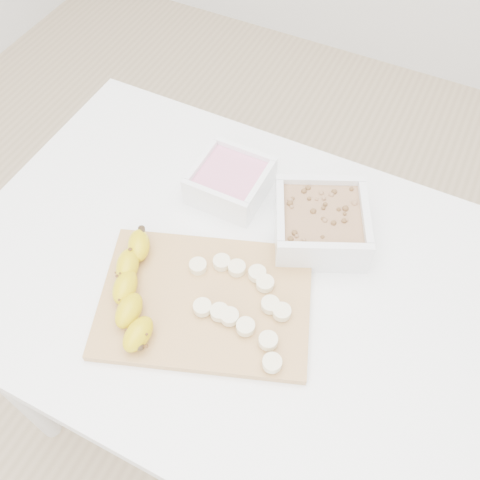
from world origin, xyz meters
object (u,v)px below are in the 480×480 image
at_px(bowl_granola, 321,223).
at_px(banana, 134,291).
at_px(cutting_board, 205,300).
at_px(table, 233,298).
at_px(bowl_yogurt, 230,181).

height_order(bowl_granola, banana, bowl_granola).
bearing_deg(cutting_board, bowl_granola, 61.06).
xyz_separation_m(bowl_granola, banana, (-0.23, -0.27, -0.00)).
distance_m(table, banana, 0.22).
xyz_separation_m(table, banana, (-0.12, -0.13, 0.13)).
relative_size(bowl_granola, banana, 0.97).
bearing_deg(cutting_board, banana, -155.68).
xyz_separation_m(table, cutting_board, (-0.01, -0.08, 0.10)).
height_order(table, cutting_board, cutting_board).
distance_m(cutting_board, banana, 0.12).
height_order(bowl_granola, cutting_board, bowl_granola).
relative_size(table, bowl_yogurt, 7.26).
distance_m(bowl_yogurt, banana, 0.29).
xyz_separation_m(bowl_yogurt, cutting_board, (0.07, -0.24, -0.03)).
bearing_deg(cutting_board, bowl_yogurt, 107.12).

